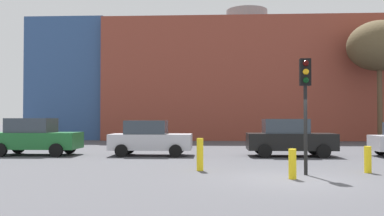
{
  "coord_description": "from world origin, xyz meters",
  "views": [
    {
      "loc": [
        -2.43,
        -12.97,
        1.89
      ],
      "look_at": [
        -3.44,
        7.0,
        2.37
      ],
      "focal_mm": 38.79,
      "sensor_mm": 36.0,
      "label": 1
    }
  ],
  "objects_px": {
    "parked_car_0": "(35,137)",
    "parked_car_2": "(289,138)",
    "bollard_yellow_0": "(292,164)",
    "bollard_yellow_1": "(200,154)",
    "bare_tree_0": "(379,46)",
    "bollard_yellow_2": "(368,160)",
    "traffic_light_island": "(305,89)",
    "parked_car_1": "(150,138)"
  },
  "relations": [
    {
      "from": "parked_car_2",
      "to": "bollard_yellow_2",
      "type": "distance_m",
      "value": 6.32
    },
    {
      "from": "parked_car_0",
      "to": "bollard_yellow_1",
      "type": "bearing_deg",
      "value": -34.17
    },
    {
      "from": "parked_car_1",
      "to": "bollard_yellow_2",
      "type": "xyz_separation_m",
      "value": [
        8.5,
        -6.11,
        -0.42
      ]
    },
    {
      "from": "traffic_light_island",
      "to": "bare_tree_0",
      "type": "xyz_separation_m",
      "value": [
        9.54,
        18.05,
        4.49
      ]
    },
    {
      "from": "parked_car_0",
      "to": "parked_car_2",
      "type": "distance_m",
      "value": 12.82
    },
    {
      "from": "bollard_yellow_1",
      "to": "bollard_yellow_2",
      "type": "relative_size",
      "value": 1.27
    },
    {
      "from": "bollard_yellow_0",
      "to": "bollard_yellow_1",
      "type": "bearing_deg",
      "value": 147.47
    },
    {
      "from": "parked_car_1",
      "to": "traffic_light_island",
      "type": "distance_m",
      "value": 9.42
    },
    {
      "from": "parked_car_2",
      "to": "bare_tree_0",
      "type": "height_order",
      "value": "bare_tree_0"
    },
    {
      "from": "parked_car_2",
      "to": "bollard_yellow_2",
      "type": "height_order",
      "value": "parked_car_2"
    },
    {
      "from": "parked_car_0",
      "to": "traffic_light_island",
      "type": "height_order",
      "value": "traffic_light_island"
    },
    {
      "from": "bollard_yellow_0",
      "to": "bollard_yellow_1",
      "type": "xyz_separation_m",
      "value": [
        -2.92,
        1.86,
        0.12
      ]
    },
    {
      "from": "parked_car_2",
      "to": "bollard_yellow_1",
      "type": "bearing_deg",
      "value": -125.92
    },
    {
      "from": "bare_tree_0",
      "to": "bollard_yellow_0",
      "type": "xyz_separation_m",
      "value": [
        -10.16,
        -18.97,
        -6.87
      ]
    },
    {
      "from": "traffic_light_island",
      "to": "parked_car_0",
      "type": "bearing_deg",
      "value": -117.0
    },
    {
      "from": "bare_tree_0",
      "to": "bollard_yellow_2",
      "type": "height_order",
      "value": "bare_tree_0"
    },
    {
      "from": "parked_car_0",
      "to": "bollard_yellow_2",
      "type": "height_order",
      "value": "parked_car_0"
    },
    {
      "from": "parked_car_2",
      "to": "bollard_yellow_2",
      "type": "bearing_deg",
      "value": -75.58
    },
    {
      "from": "parked_car_0",
      "to": "parked_car_2",
      "type": "xyz_separation_m",
      "value": [
        12.82,
        -0.0,
        -0.02
      ]
    },
    {
      "from": "parked_car_1",
      "to": "parked_car_0",
      "type": "bearing_deg",
      "value": 180.0
    },
    {
      "from": "parked_car_0",
      "to": "bare_tree_0",
      "type": "xyz_separation_m",
      "value": [
        21.67,
        11.28,
        6.4
      ]
    },
    {
      "from": "parked_car_2",
      "to": "bollard_yellow_1",
      "type": "relative_size",
      "value": 3.65
    },
    {
      "from": "bollard_yellow_0",
      "to": "traffic_light_island",
      "type": "bearing_deg",
      "value": 56.36
    },
    {
      "from": "bare_tree_0",
      "to": "bollard_yellow_1",
      "type": "distance_m",
      "value": 22.57
    },
    {
      "from": "traffic_light_island",
      "to": "bollard_yellow_1",
      "type": "distance_m",
      "value": 4.31
    },
    {
      "from": "bollard_yellow_0",
      "to": "bollard_yellow_1",
      "type": "relative_size",
      "value": 0.8
    },
    {
      "from": "parked_car_0",
      "to": "parked_car_2",
      "type": "bearing_deg",
      "value": -0.0
    },
    {
      "from": "parked_car_1",
      "to": "bollard_yellow_0",
      "type": "bearing_deg",
      "value": -53.82
    },
    {
      "from": "bollard_yellow_1",
      "to": "parked_car_2",
      "type": "bearing_deg",
      "value": 54.08
    },
    {
      "from": "bollard_yellow_2",
      "to": "bollard_yellow_0",
      "type": "bearing_deg",
      "value": -151.08
    },
    {
      "from": "parked_car_2",
      "to": "bare_tree_0",
      "type": "distance_m",
      "value": 15.71
    },
    {
      "from": "parked_car_0",
      "to": "parked_car_2",
      "type": "relative_size",
      "value": 1.02
    },
    {
      "from": "parked_car_2",
      "to": "traffic_light_island",
      "type": "bearing_deg",
      "value": -95.77
    },
    {
      "from": "parked_car_2",
      "to": "traffic_light_island",
      "type": "distance_m",
      "value": 7.07
    },
    {
      "from": "parked_car_1",
      "to": "parked_car_2",
      "type": "relative_size",
      "value": 0.96
    },
    {
      "from": "bollard_yellow_1",
      "to": "bollard_yellow_0",
      "type": "bearing_deg",
      "value": -32.53
    },
    {
      "from": "parked_car_0",
      "to": "bollard_yellow_2",
      "type": "relative_size",
      "value": 4.74
    },
    {
      "from": "parked_car_1",
      "to": "parked_car_2",
      "type": "height_order",
      "value": "parked_car_2"
    },
    {
      "from": "parked_car_2",
      "to": "bollard_yellow_0",
      "type": "xyz_separation_m",
      "value": [
        -1.3,
        -7.7,
        -0.45
      ]
    },
    {
      "from": "bare_tree_0",
      "to": "bollard_yellow_2",
      "type": "distance_m",
      "value": 20.07
    },
    {
      "from": "bare_tree_0",
      "to": "bollard_yellow_0",
      "type": "relative_size",
      "value": 9.98
    },
    {
      "from": "bollard_yellow_0",
      "to": "parked_car_2",
      "type": "bearing_deg",
      "value": 80.41
    }
  ]
}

